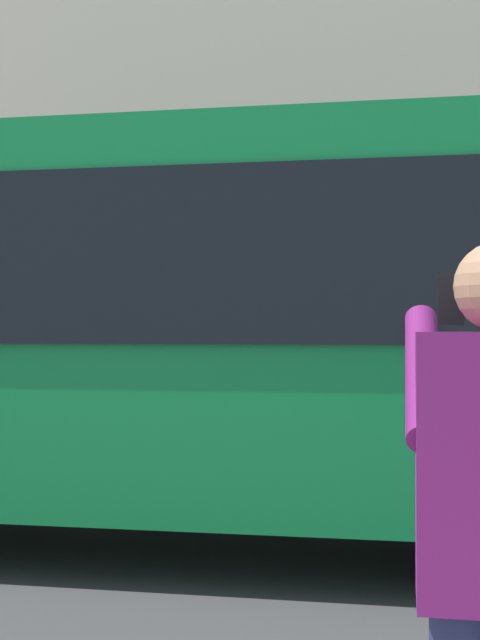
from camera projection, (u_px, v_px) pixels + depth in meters
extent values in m
plane|color=#38383A|center=(380.00, 544.00, 6.74)|extent=(60.00, 60.00, 0.00)
cube|color=beige|center=(391.00, 46.00, 13.49)|extent=(28.00, 0.80, 12.00)
cube|color=#0F7238|center=(152.00, 322.00, 6.75)|extent=(9.00, 2.50, 2.60)
cube|color=black|center=(95.00, 256.00, 5.52)|extent=(7.60, 0.06, 1.10)
cylinder|color=#6B1960|center=(423.00, 374.00, 2.32)|extent=(0.09, 0.48, 0.37)
cube|color=black|center=(451.00, 299.00, 2.44)|extent=(0.07, 0.01, 0.14)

